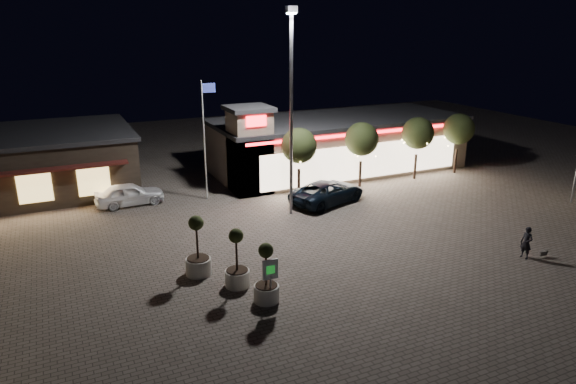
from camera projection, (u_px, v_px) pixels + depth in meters
name	position (u px, v px, depth m)	size (l,w,h in m)	color
ground	(324.00, 272.00, 24.75)	(90.00, 90.00, 0.00)	#665B53
retail_building	(334.00, 144.00, 41.50)	(20.40, 8.40, 6.10)	gray
restaurant_building	(10.00, 164.00, 35.70)	(16.40, 11.00, 4.30)	#382D23
floodlight_pole	(291.00, 102.00, 30.27)	(0.60, 0.40, 12.38)	gray
flagpole	(205.00, 131.00, 33.72)	(0.95, 0.10, 8.00)	white
string_tree_a	(299.00, 146.00, 34.73)	(2.42, 2.42, 4.79)	#332319
string_tree_b	(362.00, 139.00, 36.73)	(2.42, 2.42, 4.79)	#332319
string_tree_c	(418.00, 133.00, 38.73)	(2.42, 2.42, 4.79)	#332319
string_tree_d	(459.00, 129.00, 40.33)	(2.42, 2.42, 4.79)	#332319
pickup_truck	(328.00, 192.00, 34.19)	(2.55, 5.52, 1.54)	black
white_sedan	(130.00, 194.00, 33.80)	(1.77, 4.41, 1.50)	white
pedestrian	(526.00, 243.00, 26.02)	(0.61, 0.40, 1.68)	black
dog	(544.00, 252.00, 26.24)	(0.53, 0.24, 0.28)	#59514C
planter_left	(198.00, 257.00, 24.28)	(1.21, 1.21, 2.98)	silver
planter_mid	(266.00, 284.00, 21.92)	(1.10, 1.10, 2.71)	silver
planter_right	(237.00, 268.00, 23.22)	(1.14, 1.14, 2.80)	silver
valet_sign	(270.00, 273.00, 21.51)	(0.68, 0.12, 2.06)	gray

